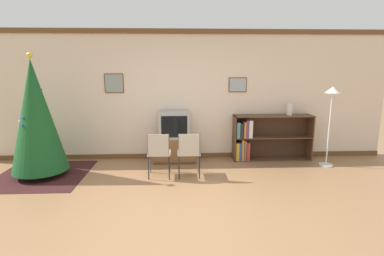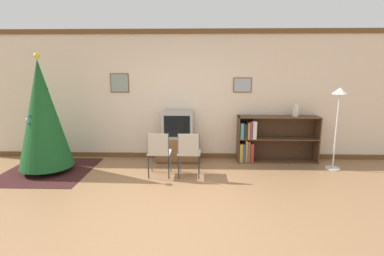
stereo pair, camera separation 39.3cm
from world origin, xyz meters
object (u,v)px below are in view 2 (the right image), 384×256
folding_chair_left (159,152)px  vase (296,110)px  bookshelf (264,139)px  tv_console (178,149)px  folding_chair_right (189,152)px  christmas_tree (42,115)px  television (178,124)px  standing_lamp (338,107)px

folding_chair_left → vase: vase is taller
bookshelf → tv_console: bearing=-177.9°
tv_console → folding_chair_left: size_ratio=1.09×
folding_chair_right → vase: 2.44m
christmas_tree → vase: christmas_tree is taller
television → standing_lamp: (3.04, -0.40, 0.42)m
tv_console → standing_lamp: size_ratio=0.57×
tv_console → television: television is taller
christmas_tree → bookshelf: 4.33m
television → vase: (2.41, 0.07, 0.30)m
folding_chair_right → bookshelf: 1.81m
bookshelf → television: bearing=-177.8°
vase → bookshelf: bearing=-179.7°
television → folding_chair_right: size_ratio=0.77×
christmas_tree → standing_lamp: christmas_tree is taller
folding_chair_right → tv_console: bearing=106.1°
christmas_tree → tv_console: 2.66m
christmas_tree → folding_chair_right: size_ratio=2.66×
folding_chair_left → folding_chair_right: same height
christmas_tree → folding_chair_left: 2.25m
christmas_tree → television: (2.42, 0.71, -0.31)m
television → folding_chair_right: bearing=-73.9°
television → folding_chair_left: television is taller
tv_console → television: size_ratio=1.42×
christmas_tree → folding_chair_right: (2.69, -0.21, -0.62)m
folding_chair_left → folding_chair_right: (0.53, 0.00, 0.00)m
christmas_tree → tv_console: bearing=16.4°
tv_console → standing_lamp: (3.04, -0.40, 0.95)m
bookshelf → vase: vase is taller
tv_console → vase: (2.41, 0.07, 0.83)m
christmas_tree → bookshelf: size_ratio=1.33×
folding_chair_left → television: bearing=73.9°
standing_lamp → folding_chair_right: bearing=-169.3°
folding_chair_left → bookshelf: 2.28m
christmas_tree → bookshelf: christmas_tree is taller
christmas_tree → tv_console: size_ratio=2.44×
christmas_tree → bookshelf: bearing=10.4°
bookshelf → folding_chair_right: bearing=-146.9°
tv_console → folding_chair_left: folding_chair_left is taller
bookshelf → standing_lamp: (1.26, -0.47, 0.74)m
television → tv_console: bearing=90.0°
bookshelf → vase: 0.87m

